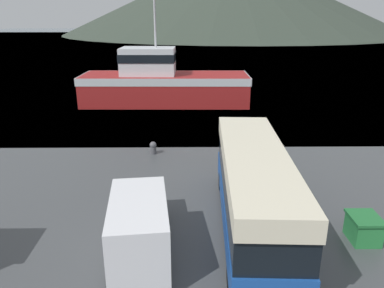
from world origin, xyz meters
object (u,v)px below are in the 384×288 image
tour_bus (253,186)px  storage_bin (364,228)px  fishing_boat (162,82)px  delivery_van (139,222)px

tour_bus → storage_bin: size_ratio=7.70×
fishing_boat → storage_bin: size_ratio=12.11×
delivery_van → tour_bus: bearing=13.9°
delivery_van → storage_bin: 8.83m
fishing_boat → storage_bin: fishing_boat is taller
delivery_van → storage_bin: size_ratio=4.40×
tour_bus → delivery_van: 4.83m
tour_bus → fishing_boat: bearing=104.8°
tour_bus → delivery_van: (-4.49, -1.64, -0.65)m
tour_bus → storage_bin: bearing=-10.7°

